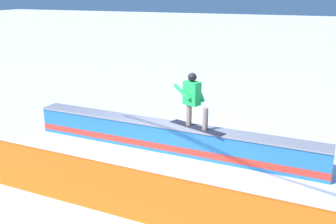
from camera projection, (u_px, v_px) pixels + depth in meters
The scene contains 4 objects.
ground_plane at pixel (169, 150), 10.08m from camera, with size 120.00×120.00×0.00m, color white.
grind_box at pixel (169, 138), 9.98m from camera, with size 7.93×0.93×0.74m.
snowboarder at pixel (193, 99), 9.42m from camera, with size 1.57×0.82×1.37m.
safety_fence at pixel (105, 188), 7.11m from camera, with size 9.45×0.06×1.02m, color orange.
Camera 1 is at (-3.47, 8.63, 4.02)m, focal length 40.99 mm.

